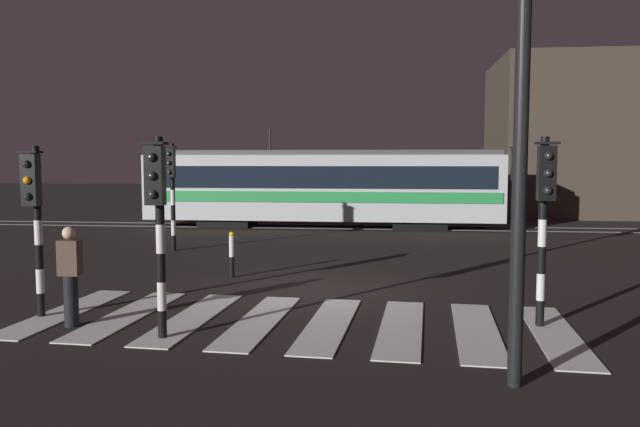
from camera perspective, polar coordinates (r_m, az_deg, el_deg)
name	(u,v)px	position (r m, az deg, el deg)	size (l,w,h in m)	color
ground_plane	(315,288)	(13.91, -0.46, -6.84)	(120.00, 120.00, 0.00)	black
rail_near	(352,229)	(25.81, 2.91, -1.40)	(80.00, 0.12, 0.03)	#59595E
rail_far	(354,225)	(27.24, 3.12, -1.08)	(80.00, 0.12, 0.03)	#59595E
crosswalk_zebra	(294,322)	(11.06, -2.40, -9.86)	(9.57, 4.25, 0.02)	silver
traffic_light_corner_near_right	(545,203)	(11.00, 19.76, 0.92)	(0.36, 0.42, 3.21)	black
traffic_light_corner_near_left	(34,205)	(12.12, -24.57, 0.67)	(0.36, 0.42, 3.07)	black
traffic_light_corner_far_right	(515,183)	(18.71, 17.36, 2.65)	(0.36, 0.42, 3.30)	black
traffic_light_kerb_mid_left	(158,207)	(9.98, -14.57, 0.59)	(0.36, 0.42, 3.19)	black
traffic_light_corner_far_left	(172,180)	(19.92, -13.36, 2.95)	(0.36, 0.42, 3.34)	black
street_lamp_near_kerb	(529,4)	(7.97, 18.45, 17.60)	(0.44, 1.21, 7.28)	black
tram	(322,186)	(26.51, 0.17, 2.52)	(15.04, 2.58, 4.15)	silver
pedestrian_waiting_at_kerb	(70,276)	(11.44, -21.78, -5.27)	(0.36, 0.24, 1.71)	black
bollard_island_edge	(232,254)	(15.27, -8.04, -3.71)	(0.12, 0.12, 1.11)	black
building_backdrop	(609,138)	(36.32, 24.81, 6.29)	(11.68, 8.00, 8.04)	#42382D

